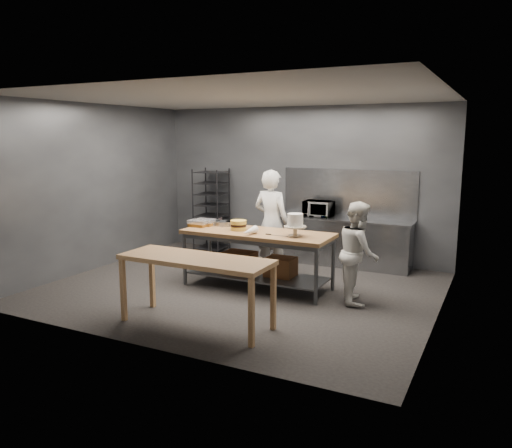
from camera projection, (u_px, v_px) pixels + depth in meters
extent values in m
plane|color=black|center=(241.00, 288.00, 8.03)|extent=(6.00, 6.00, 0.00)
cube|color=#4C4F54|center=(300.00, 183.00, 9.97)|extent=(6.00, 0.04, 3.00)
cube|color=brown|center=(257.00, 233.00, 7.93)|extent=(2.40, 0.90, 0.06)
cube|color=#47494C|center=(257.00, 275.00, 8.05)|extent=(2.25, 0.75, 0.03)
cylinder|color=#47494C|center=(185.00, 259.00, 8.17)|extent=(0.06, 0.06, 0.86)
cylinder|color=#47494C|center=(210.00, 250.00, 8.86)|extent=(0.06, 0.06, 0.86)
cylinder|color=#47494C|center=(316.00, 276.00, 7.16)|extent=(0.06, 0.06, 0.86)
cylinder|color=#47494C|center=(333.00, 264.00, 7.85)|extent=(0.06, 0.06, 0.86)
cube|color=brown|center=(239.00, 262.00, 8.12)|extent=(0.50, 0.40, 0.35)
cube|color=brown|center=(281.00, 267.00, 7.95)|extent=(0.45, 0.38, 0.30)
cube|color=olive|center=(196.00, 260.00, 6.32)|extent=(2.00, 0.70, 0.06)
cube|color=olive|center=(123.00, 290.00, 6.56)|extent=(0.06, 0.06, 0.84)
cube|color=olive|center=(152.00, 278.00, 7.09)|extent=(0.06, 0.06, 0.84)
cube|color=olive|center=(251.00, 312.00, 5.72)|extent=(0.06, 0.06, 0.84)
cube|color=olive|center=(273.00, 298.00, 6.25)|extent=(0.06, 0.06, 0.84)
cube|color=slate|center=(343.00, 219.00, 9.36)|extent=(2.60, 0.60, 0.04)
cube|color=slate|center=(342.00, 243.00, 9.43)|extent=(2.56, 0.56, 0.86)
cube|color=slate|center=(348.00, 193.00, 9.54)|extent=(2.60, 0.02, 0.90)
cube|color=black|center=(212.00, 210.00, 10.54)|extent=(0.66, 0.71, 1.75)
cube|color=white|center=(212.00, 226.00, 10.60)|extent=(0.40, 0.28, 0.45)
imported|color=white|center=(271.00, 223.00, 8.71)|extent=(0.73, 0.53, 1.85)
imported|color=silver|center=(358.00, 252.00, 7.26)|extent=(0.79, 0.88, 1.49)
imported|color=black|center=(318.00, 209.00, 9.54)|extent=(0.54, 0.37, 0.30)
cylinder|color=#BFB298|center=(295.00, 236.00, 7.55)|extent=(0.20, 0.20, 0.02)
cylinder|color=#BFB298|center=(295.00, 231.00, 7.53)|extent=(0.06, 0.06, 0.12)
cylinder|color=#BFB298|center=(295.00, 227.00, 7.52)|extent=(0.34, 0.34, 0.02)
cylinder|color=white|center=(295.00, 220.00, 7.50)|extent=(0.23, 0.23, 0.19)
cylinder|color=gold|center=(238.00, 228.00, 8.05)|extent=(0.26, 0.26, 0.06)
cylinder|color=black|center=(238.00, 225.00, 8.04)|extent=(0.26, 0.26, 0.04)
cylinder|color=gold|center=(238.00, 222.00, 8.03)|extent=(0.26, 0.26, 0.06)
cylinder|color=gray|center=(224.00, 223.00, 8.46)|extent=(0.29, 0.29, 0.07)
cylinder|color=gray|center=(234.00, 223.00, 8.46)|extent=(0.27, 0.27, 0.07)
cylinder|color=gray|center=(212.00, 222.00, 8.56)|extent=(0.29, 0.29, 0.07)
cone|color=white|center=(249.00, 231.00, 7.63)|extent=(0.13, 0.38, 0.12)
cube|color=slate|center=(279.00, 236.00, 7.59)|extent=(0.28, 0.02, 0.00)
cube|color=black|center=(268.00, 234.00, 7.67)|extent=(0.09, 0.02, 0.02)
cube|color=#98671E|center=(198.00, 225.00, 8.36)|extent=(0.30, 0.20, 0.05)
cube|color=silver|center=(198.00, 222.00, 8.35)|extent=(0.31, 0.21, 0.06)
cube|color=#98671E|center=(205.00, 224.00, 8.47)|extent=(0.30, 0.20, 0.05)
cube|color=silver|center=(205.00, 221.00, 8.46)|extent=(0.31, 0.21, 0.06)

